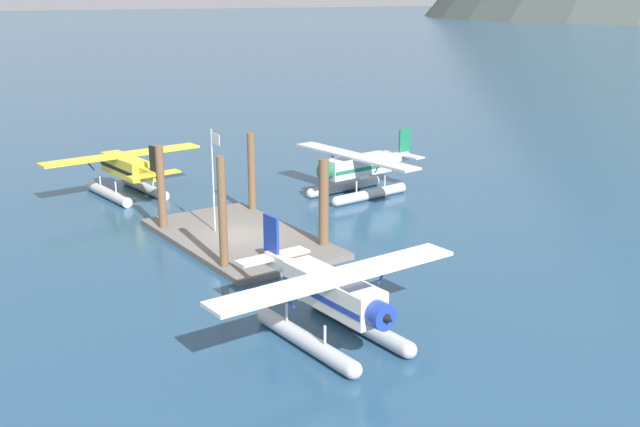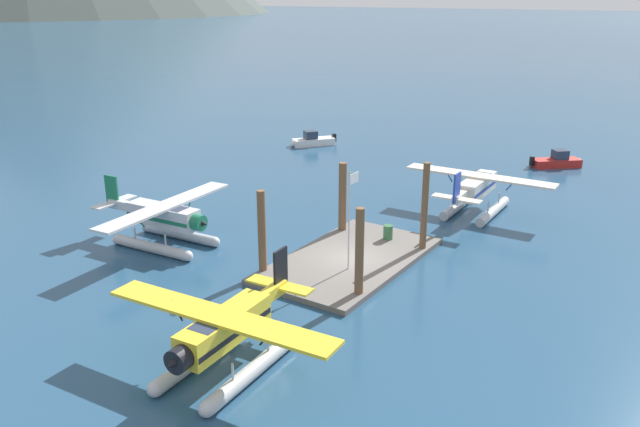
{
  "view_description": "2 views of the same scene",
  "coord_description": "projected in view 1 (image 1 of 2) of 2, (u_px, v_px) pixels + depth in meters",
  "views": [
    {
      "loc": [
        33.39,
        -17.76,
        12.43
      ],
      "look_at": [
        2.13,
        3.62,
        1.41
      ],
      "focal_mm": 42.42,
      "sensor_mm": 36.0,
      "label": 1
    },
    {
      "loc": [
        -29.04,
        -17.25,
        14.58
      ],
      "look_at": [
        1.16,
        2.82,
        2.08
      ],
      "focal_mm": 35.98,
      "sensor_mm": 36.0,
      "label": 2
    }
  ],
  "objects": [
    {
      "name": "dock_platform",
      "position": [
        240.0,
        238.0,
        39.52
      ],
      "size": [
        11.46,
        6.4,
        0.3
      ],
      "primitive_type": "cube",
      "color": "#66605B",
      "rests_on": "ground"
    },
    {
      "name": "ground_plane",
      "position": [
        240.0,
        241.0,
        39.56
      ],
      "size": [
        1200.0,
        1200.0,
        0.0
      ],
      "primitive_type": "plane",
      "color": "navy"
    },
    {
      "name": "piling_near_right",
      "position": [
        223.0,
        215.0,
        34.37
      ],
      "size": [
        0.39,
        0.39,
        5.49
      ],
      "primitive_type": "cylinder",
      "color": "brown",
      "rests_on": "ground"
    },
    {
      "name": "seaplane_yellow_port_aft",
      "position": [
        125.0,
        171.0,
        48.05
      ],
      "size": [
        7.97,
        10.47,
        3.84
      ],
      "color": "#B7BABF",
      "rests_on": "ground"
    },
    {
      "name": "piling_near_left",
      "position": [
        161.0,
        189.0,
        40.32
      ],
      "size": [
        0.45,
        0.45,
        4.79
      ],
      "primitive_type": "cylinder",
      "color": "brown",
      "rests_on": "ground"
    },
    {
      "name": "seaplane_cream_stbd_aft",
      "position": [
        333.0,
        301.0,
        27.79
      ],
      "size": [
        7.98,
        10.44,
        3.84
      ],
      "color": "#B7BABF",
      "rests_on": "ground"
    },
    {
      "name": "flagpole",
      "position": [
        214.0,
        168.0,
        39.12
      ],
      "size": [
        0.95,
        0.1,
        5.49
      ],
      "color": "silver",
      "rests_on": "dock_platform"
    },
    {
      "name": "seaplane_silver_bow_left",
      "position": [
        357.0,
        171.0,
        48.08
      ],
      "size": [
        10.48,
        7.97,
        3.84
      ],
      "color": "#B7BABF",
      "rests_on": "ground"
    },
    {
      "name": "piling_far_right",
      "position": [
        324.0,
        205.0,
        37.51
      ],
      "size": [
        0.5,
        0.5,
        4.67
      ],
      "primitive_type": "cylinder",
      "color": "brown",
      "rests_on": "ground"
    },
    {
      "name": "piling_far_left",
      "position": [
        252.0,
        174.0,
        43.79
      ],
      "size": [
        0.45,
        0.45,
        4.81
      ],
      "primitive_type": "cylinder",
      "color": "brown",
      "rests_on": "ground"
    },
    {
      "name": "fuel_drum",
      "position": [
        270.0,
        248.0,
        36.12
      ],
      "size": [
        0.62,
        0.62,
        0.88
      ],
      "color": "#33663D",
      "rests_on": "dock_platform"
    }
  ]
}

